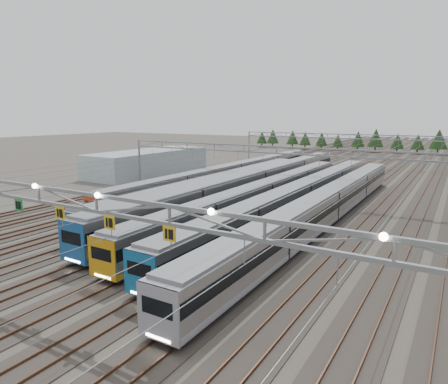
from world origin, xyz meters
The scene contains 13 objects.
ground centered at (0.00, 0.00, 0.00)m, with size 400.00×400.00×0.00m, color #47423A.
track_bed centered at (0.00, 100.00, 1.49)m, with size 54.00×260.00×5.42m.
train_a centered at (-11.25, 47.02, 2.06)m, with size 2.78×66.34×3.62m.
train_b centered at (-6.75, 33.86, 2.00)m, with size 2.69×53.12×3.51m.
train_c centered at (-2.25, 37.76, 2.29)m, with size 3.13×67.69×4.08m.
train_d centered at (2.25, 30.51, 2.08)m, with size 2.82×55.09×3.67m.
train_e centered at (6.75, 32.42, 2.10)m, with size 2.84×60.58×3.70m.
train_f centered at (11.25, 29.09, 2.11)m, with size 2.86×60.92×3.72m.
gantry_near centered at (-0.05, -0.12, 7.09)m, with size 56.36×0.61×8.08m.
gantry_mid centered at (0.00, 40.00, 6.39)m, with size 56.36×0.36×8.00m.
gantry_far centered at (0.00, 85.00, 6.39)m, with size 56.36×0.36×8.00m.
west_shed centered at (-34.12, 49.63, 2.48)m, with size 10.00×30.00×4.95m, color #8FA4AB.
treeline centered at (2.25, 127.54, 4.23)m, with size 100.10×5.60×7.02m.
Camera 1 is at (24.32, -16.25, 12.57)m, focal length 32.00 mm.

